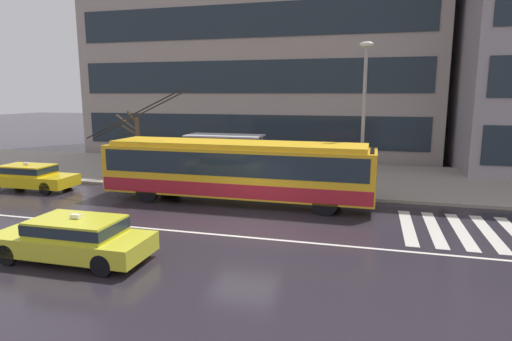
% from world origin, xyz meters
% --- Properties ---
extents(ground_plane, '(160.00, 160.00, 0.00)m').
position_xyz_m(ground_plane, '(0.00, 0.00, 0.00)').
color(ground_plane, '#27212A').
extents(sidewalk_slab, '(80.00, 10.00, 0.14)m').
position_xyz_m(sidewalk_slab, '(0.00, 9.96, 0.07)').
color(sidewalk_slab, gray).
rests_on(sidewalk_slab, ground_plane).
extents(crosswalk_stripe_edge_near, '(0.44, 4.40, 0.01)m').
position_xyz_m(crosswalk_stripe_edge_near, '(5.84, 1.48, 0.00)').
color(crosswalk_stripe_edge_near, beige).
rests_on(crosswalk_stripe_edge_near, ground_plane).
extents(crosswalk_stripe_inner_a, '(0.44, 4.40, 0.01)m').
position_xyz_m(crosswalk_stripe_inner_a, '(6.74, 1.48, 0.00)').
color(crosswalk_stripe_inner_a, beige).
rests_on(crosswalk_stripe_inner_a, ground_plane).
extents(crosswalk_stripe_center, '(0.44, 4.40, 0.01)m').
position_xyz_m(crosswalk_stripe_center, '(7.64, 1.48, 0.00)').
color(crosswalk_stripe_center, beige).
rests_on(crosswalk_stripe_center, ground_plane).
extents(crosswalk_stripe_inner_b, '(0.44, 4.40, 0.01)m').
position_xyz_m(crosswalk_stripe_inner_b, '(8.54, 1.48, 0.00)').
color(crosswalk_stripe_inner_b, beige).
rests_on(crosswalk_stripe_inner_b, ground_plane).
extents(lane_centre_line, '(72.00, 0.14, 0.01)m').
position_xyz_m(lane_centre_line, '(0.00, -1.20, 0.00)').
color(lane_centre_line, silver).
rests_on(lane_centre_line, ground_plane).
extents(trolleybus, '(13.48, 2.63, 5.02)m').
position_xyz_m(trolleybus, '(-1.34, 3.36, 1.51)').
color(trolleybus, gold).
rests_on(trolleybus, ground_plane).
extents(taxi_queued_behind_bus, '(4.60, 1.83, 1.39)m').
position_xyz_m(taxi_queued_behind_bus, '(-12.30, 3.05, 0.70)').
color(taxi_queued_behind_bus, yellow).
rests_on(taxi_queued_behind_bus, ground_plane).
extents(taxi_oncoming_near, '(4.67, 1.86, 1.39)m').
position_xyz_m(taxi_oncoming_near, '(-3.86, -4.44, 0.70)').
color(taxi_oncoming_near, yellow).
rests_on(taxi_oncoming_near, ground_plane).
extents(bus_shelter, '(4.07, 1.82, 2.52)m').
position_xyz_m(bus_shelter, '(-3.17, 7.22, 2.06)').
color(bus_shelter, gray).
rests_on(bus_shelter, sidewalk_slab).
extents(pedestrian_at_shelter, '(1.19, 1.19, 1.95)m').
position_xyz_m(pedestrian_at_shelter, '(-4.22, 5.66, 1.71)').
color(pedestrian_at_shelter, '#475540').
rests_on(pedestrian_at_shelter, sidewalk_slab).
extents(pedestrian_approaching_curb, '(1.59, 1.59, 2.02)m').
position_xyz_m(pedestrian_approaching_curb, '(-0.07, 7.45, 1.80)').
color(pedestrian_approaching_curb, navy).
rests_on(pedestrian_approaching_curb, sidewalk_slab).
extents(pedestrian_walking_past, '(1.48, 1.48, 1.95)m').
position_xyz_m(pedestrian_walking_past, '(-6.00, 7.09, 1.73)').
color(pedestrian_walking_past, black).
rests_on(pedestrian_walking_past, sidewalk_slab).
extents(street_lamp, '(0.60, 0.32, 6.97)m').
position_xyz_m(street_lamp, '(4.01, 5.69, 4.24)').
color(street_lamp, gray).
rests_on(street_lamp, sidewalk_slab).
extents(street_tree_bare, '(1.10, 0.87, 3.77)m').
position_xyz_m(street_tree_bare, '(-8.58, 7.23, 2.04)').
color(street_tree_bare, brown).
rests_on(street_tree_bare, sidewalk_slab).
extents(office_tower_corner_left, '(27.94, 11.57, 23.85)m').
position_xyz_m(office_tower_corner_left, '(-4.72, 21.46, 11.94)').
color(office_tower_corner_left, '#9E908B').
rests_on(office_tower_corner_left, ground_plane).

